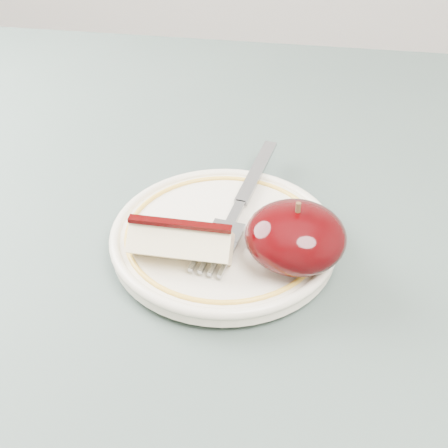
# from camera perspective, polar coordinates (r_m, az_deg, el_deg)

# --- Properties ---
(table) EXTENTS (0.90, 0.90, 0.75)m
(table) POSITION_cam_1_polar(r_m,az_deg,el_deg) (0.61, -9.70, -7.58)
(table) COLOR brown
(table) RESTS_ON ground
(plate) EXTENTS (0.19, 0.19, 0.02)m
(plate) POSITION_cam_1_polar(r_m,az_deg,el_deg) (0.52, -0.00, -1.21)
(plate) COLOR beige
(plate) RESTS_ON table
(apple_half) EXTENTS (0.08, 0.07, 0.06)m
(apple_half) POSITION_cam_1_polar(r_m,az_deg,el_deg) (0.48, 6.55, -1.16)
(apple_half) COLOR black
(apple_half) RESTS_ON plate
(apple_wedge) EXTENTS (0.08, 0.04, 0.04)m
(apple_wedge) POSITION_cam_1_polar(r_m,az_deg,el_deg) (0.48, -3.98, -1.69)
(apple_wedge) COLOR beige
(apple_wedge) RESTS_ON plate
(fork) EXTENTS (0.05, 0.20, 0.00)m
(fork) POSITION_cam_1_polar(r_m,az_deg,el_deg) (0.54, 1.49, 1.87)
(fork) COLOR gray
(fork) RESTS_ON plate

